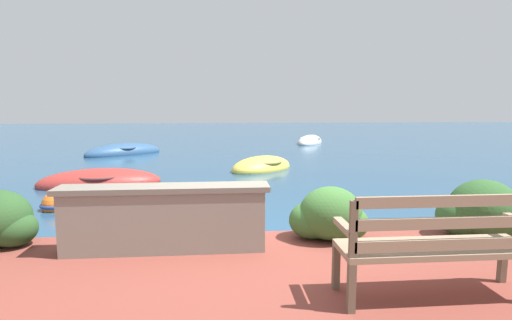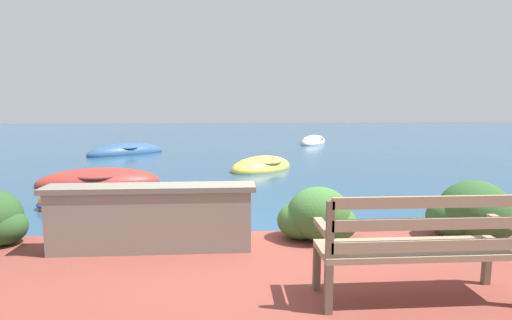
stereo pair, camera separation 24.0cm
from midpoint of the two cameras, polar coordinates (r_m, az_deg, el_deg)
name	(u,v)px [view 2 (the right image)]	position (r m, az deg, el deg)	size (l,w,h in m)	color
ground_plane	(237,248)	(5.31, -1.46, -12.46)	(80.00, 80.00, 0.00)	navy
park_bench	(419,244)	(3.64, 24.00, -10.96)	(1.64, 0.48, 0.93)	brown
stone_wall	(152,217)	(4.62, -13.24, -8.00)	(2.32, 0.39, 0.74)	gray
hedge_clump_left	(150,217)	(4.90, -13.52, -7.86)	(1.07, 0.77, 0.73)	#284C23
hedge_clump_centre	(317,217)	(4.95, 10.15, -8.01)	(0.96, 0.69, 0.65)	#38662D
hedge_clump_right	(472,213)	(5.65, 29.58, -6.63)	(1.05, 0.76, 0.72)	#2D5628
rowboat_nearest	(99,182)	(10.05, -20.90, -2.98)	(2.92, 1.62, 0.69)	#9E2D28
rowboat_mid	(261,167)	(11.65, 1.37, -1.06)	(2.41, 2.37, 0.69)	#DBC64C
rowboat_far	(126,153)	(16.15, -17.64, 1.02)	(2.99, 2.64, 0.76)	#2D517A
rowboat_outer	(313,142)	(20.20, 8.51, 2.55)	(2.18, 3.09, 0.71)	silver
mooring_buoy	(53,204)	(8.06, -26.30, -5.64)	(0.53, 0.53, 0.48)	orange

